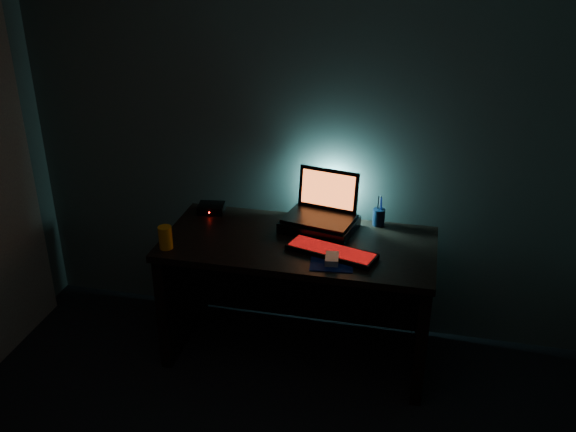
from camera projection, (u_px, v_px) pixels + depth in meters
The scene contains 10 objects.
room at pixel (186, 339), 1.89m from camera, with size 3.50×4.00×2.50m.
desk at pixel (300, 276), 3.69m from camera, with size 1.50×0.70×0.75m.
riser at pixel (319, 224), 3.66m from camera, with size 0.40×0.30×0.06m, color black.
laptop at pixel (323, 207), 3.66m from camera, with size 0.42×0.35×0.26m.
keyboard at pixel (332, 252), 3.39m from camera, with size 0.51×0.28×0.03m.
mousepad at pixel (332, 262), 3.32m from camera, with size 0.22×0.20×0.00m, color #0B1853.
mouse at pixel (332, 259), 3.31m from camera, with size 0.07×0.11×0.03m, color gray.
pen_cup at pixel (379, 217), 3.70m from camera, with size 0.07×0.07×0.10m, color black.
juice_glass at pixel (165, 237), 3.43m from camera, with size 0.07×0.07×0.13m, color orange.
router at pixel (211, 208), 3.87m from camera, with size 0.17×0.14×0.05m.
Camera 1 is at (0.64, -1.45, 2.39)m, focal length 40.00 mm.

